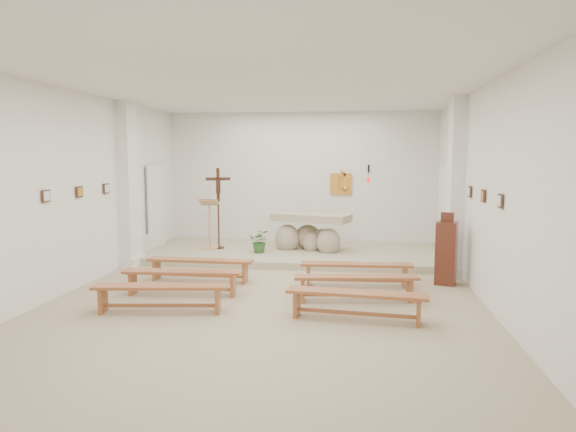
# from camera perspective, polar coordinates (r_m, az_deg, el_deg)

# --- Properties ---
(ground) EXTENTS (7.00, 10.00, 0.00)m
(ground) POSITION_cam_1_polar(r_m,az_deg,el_deg) (8.82, -2.11, -8.82)
(ground) COLOR tan
(ground) RESTS_ON ground
(wall_left) EXTENTS (0.02, 10.00, 3.50)m
(wall_left) POSITION_cam_1_polar(r_m,az_deg,el_deg) (9.74, -22.87, 2.59)
(wall_left) COLOR white
(wall_left) RESTS_ON ground
(wall_right) EXTENTS (0.02, 10.00, 3.50)m
(wall_right) POSITION_cam_1_polar(r_m,az_deg,el_deg) (8.65, 21.30, 2.22)
(wall_right) COLOR white
(wall_right) RESTS_ON ground
(wall_back) EXTENTS (7.00, 0.02, 3.50)m
(wall_back) POSITION_cam_1_polar(r_m,az_deg,el_deg) (13.46, 1.43, 4.05)
(wall_back) COLOR white
(wall_back) RESTS_ON ground
(ceiling) EXTENTS (7.00, 10.00, 0.02)m
(ceiling) POSITION_cam_1_polar(r_m,az_deg,el_deg) (8.58, -2.21, 14.27)
(ceiling) COLOR silver
(ceiling) RESTS_ON wall_back
(sanctuary_platform) EXTENTS (6.98, 3.00, 0.15)m
(sanctuary_platform) POSITION_cam_1_polar(r_m,az_deg,el_deg) (12.18, 0.66, -4.15)
(sanctuary_platform) COLOR #B4A88A
(sanctuary_platform) RESTS_ON ground
(pilaster_left) EXTENTS (0.26, 0.55, 3.50)m
(pilaster_left) POSITION_cam_1_polar(r_m,az_deg,el_deg) (11.45, -17.29, 3.32)
(pilaster_left) COLOR white
(pilaster_left) RESTS_ON ground
(pilaster_right) EXTENTS (0.26, 0.55, 3.50)m
(pilaster_right) POSITION_cam_1_polar(r_m,az_deg,el_deg) (10.58, 18.11, 3.05)
(pilaster_right) COLOR white
(pilaster_right) RESTS_ON ground
(gold_wall_relief) EXTENTS (0.55, 0.04, 0.55)m
(gold_wall_relief) POSITION_cam_1_polar(r_m,az_deg,el_deg) (13.36, 5.91, 3.57)
(gold_wall_relief) COLOR gold
(gold_wall_relief) RESTS_ON wall_back
(sanctuary_lamp) EXTENTS (0.11, 0.36, 0.44)m
(sanctuary_lamp) POSITION_cam_1_polar(r_m,az_deg,el_deg) (13.10, 8.95, 4.16)
(sanctuary_lamp) COLOR black
(sanctuary_lamp) RESTS_ON wall_back
(station_frame_left_front) EXTENTS (0.03, 0.20, 0.20)m
(station_frame_left_front) POSITION_cam_1_polar(r_m,az_deg,el_deg) (9.05, -25.31, 2.02)
(station_frame_left_front) COLOR #412B1C
(station_frame_left_front) RESTS_ON wall_left
(station_frame_left_mid) EXTENTS (0.03, 0.20, 0.20)m
(station_frame_left_mid) POSITION_cam_1_polar(r_m,az_deg,el_deg) (9.90, -22.18, 2.50)
(station_frame_left_mid) COLOR #412B1C
(station_frame_left_mid) RESTS_ON wall_left
(station_frame_left_rear) EXTENTS (0.03, 0.20, 0.20)m
(station_frame_left_rear) POSITION_cam_1_polar(r_m,az_deg,el_deg) (10.78, -19.55, 2.90)
(station_frame_left_rear) COLOR #412B1C
(station_frame_left_rear) RESTS_ON wall_left
(station_frame_right_front) EXTENTS (0.03, 0.20, 0.20)m
(station_frame_right_front) POSITION_cam_1_polar(r_m,az_deg,el_deg) (7.87, 22.52, 1.56)
(station_frame_right_front) COLOR #412B1C
(station_frame_right_front) RESTS_ON wall_right
(station_frame_right_mid) EXTENTS (0.03, 0.20, 0.20)m
(station_frame_right_mid) POSITION_cam_1_polar(r_m,az_deg,el_deg) (8.84, 20.86, 2.13)
(station_frame_right_mid) COLOR #412B1C
(station_frame_right_mid) RESTS_ON wall_right
(station_frame_right_rear) EXTENTS (0.03, 0.20, 0.20)m
(station_frame_right_rear) POSITION_cam_1_polar(r_m,az_deg,el_deg) (9.81, 19.53, 2.57)
(station_frame_right_rear) COLOR #412B1C
(station_frame_right_rear) RESTS_ON wall_right
(radiator_left) EXTENTS (0.10, 0.85, 0.52)m
(radiator_left) POSITION_cam_1_polar(r_m,az_deg,el_deg) (12.28, -15.94, -3.39)
(radiator_left) COLOR silver
(radiator_left) RESTS_ON ground
(radiator_right) EXTENTS (0.10, 0.85, 0.52)m
(radiator_right) POSITION_cam_1_polar(r_m,az_deg,el_deg) (11.45, 17.51, -4.16)
(radiator_right) COLOR silver
(radiator_right) RESTS_ON ground
(altar) EXTENTS (1.96, 1.24, 0.94)m
(altar) POSITION_cam_1_polar(r_m,az_deg,el_deg) (12.18, 2.45, -2.07)
(altar) COLOR tan
(altar) RESTS_ON sanctuary_platform
(lectern) EXTENTS (0.47, 0.40, 1.24)m
(lectern) POSITION_cam_1_polar(r_m,az_deg,el_deg) (12.36, -8.71, -0.84)
(lectern) COLOR tan
(lectern) RESTS_ON sanctuary_platform
(crucifix_stand) EXTENTS (0.56, 0.26, 1.93)m
(crucifix_stand) POSITION_cam_1_polar(r_m,az_deg,el_deg) (12.37, -7.75, 1.53)
(crucifix_stand) COLOR #331D10
(crucifix_stand) RESTS_ON sanctuary_platform
(potted_plant) EXTENTS (0.51, 0.45, 0.53)m
(potted_plant) POSITION_cam_1_polar(r_m,az_deg,el_deg) (11.85, -3.12, -2.78)
(potted_plant) COLOR #2A5F26
(potted_plant) RESTS_ON sanctuary_platform
(donation_pedestal) EXTENTS (0.44, 0.44, 1.34)m
(donation_pedestal) POSITION_cam_1_polar(r_m,az_deg,el_deg) (9.89, 17.16, -3.92)
(donation_pedestal) COLOR #582519
(donation_pedestal) RESTS_ON ground
(bench_left_front) EXTENTS (2.02, 0.35, 0.43)m
(bench_left_front) POSITION_cam_1_polar(r_m,az_deg,el_deg) (9.87, -9.74, -5.34)
(bench_left_front) COLOR #97532C
(bench_left_front) RESTS_ON ground
(bench_right_front) EXTENTS (2.03, 0.43, 0.43)m
(bench_right_front) POSITION_cam_1_polar(r_m,az_deg,el_deg) (9.43, 7.59, -5.86)
(bench_right_front) COLOR #97532C
(bench_right_front) RESTS_ON ground
(bench_left_second) EXTENTS (2.03, 0.44, 0.43)m
(bench_left_second) POSITION_cam_1_polar(r_m,az_deg,el_deg) (8.94, -11.65, -6.62)
(bench_left_second) COLOR #97532C
(bench_left_second) RESTS_ON ground
(bench_right_second) EXTENTS (2.04, 0.57, 0.43)m
(bench_right_second) POSITION_cam_1_polar(r_m,az_deg,el_deg) (8.46, 7.59, -7.30)
(bench_right_second) COLOR #97532C
(bench_right_second) RESTS_ON ground
(bench_left_third) EXTENTS (2.04, 0.57, 0.43)m
(bench_left_third) POSITION_cam_1_polar(r_m,az_deg,el_deg) (8.03, -14.02, -8.19)
(bench_left_third) COLOR #97532C
(bench_left_third) RESTS_ON ground
(bench_right_third) EXTENTS (2.03, 0.52, 0.43)m
(bench_right_third) POSITION_cam_1_polar(r_m,az_deg,el_deg) (7.49, 7.59, -9.13)
(bench_right_third) COLOR #97532C
(bench_right_third) RESTS_ON ground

